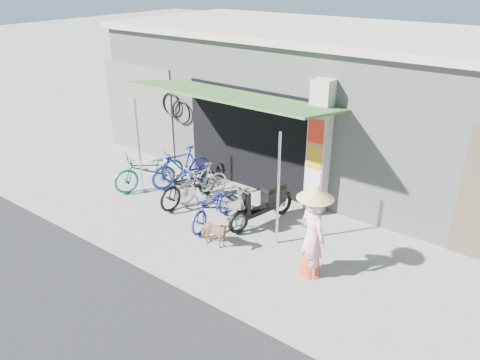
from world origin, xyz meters
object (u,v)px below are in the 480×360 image
Objects in this scene: bike_navy at (213,206)px; street_dog at (213,233)px; bike_silver at (201,182)px; nun at (313,232)px; bike_blue at (181,167)px; bike_black at (190,184)px; moped at (263,203)px; bike_teal at (150,170)px.

street_dog is at bearing -57.90° from bike_navy.
bike_silver is 0.85× the size of nun.
bike_blue is at bearing 175.79° from bike_silver.
bike_navy is at bearing -18.93° from bike_black.
nun is (2.57, -0.35, 0.45)m from bike_navy.
bike_navy is (1.89, -1.03, -0.08)m from bike_blue.
moped is at bearing 30.56° from bike_navy.
bike_teal is 1.23× the size of bike_silver.
moped is (2.73, -0.36, -0.03)m from bike_blue.
bike_teal is at bearing -112.15° from bike_blue.
bike_blue is 1.10× the size of bike_silver.
moped is at bearing -7.77° from nun.
bike_navy is at bearing -127.84° from moped.
bike_silver is 2.09m from street_dog.
bike_silver is at bearing 5.97° from nun.
bike_silver is 2.15× the size of street_dog.
moped is at bearing 12.68° from bike_silver.
bike_black is 1.00× the size of moped.
nun is (3.64, -0.80, 0.40)m from bike_black.
moped is (0.25, 1.36, 0.17)m from street_dog.
bike_teal is at bearing -154.86° from bike_silver.
bike_black is 0.30m from bike_silver.
bike_black is 2.01m from street_dog.
bike_blue is 0.92× the size of bike_black.
street_dog is (2.99, -1.13, -0.19)m from bike_teal.
bike_navy is at bearing -9.80° from bike_blue.
moped is (1.91, 0.23, -0.00)m from bike_black.
moped is (0.84, 0.67, 0.05)m from bike_navy.
street_dog is 2.09m from nun.
bike_black is at bearing -16.87° from bike_blue.
bike_teal is 1.03× the size of bike_black.
street_dog is (1.54, -1.41, -0.16)m from bike_silver.
bike_black is 1.02× the size of nun.
street_dog is 1.40m from moped.
nun reaches higher than street_dog.
bike_teal is 3.20m from street_dog.
bike_blue is 2.15m from bike_navy.
bike_navy is (2.40, -0.44, -0.07)m from bike_teal.
bike_silver is 0.95× the size of bike_navy.
bike_teal is 5.05m from nun.
bike_blue is 2.36× the size of street_dog.
bike_blue reaches higher than bike_silver.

